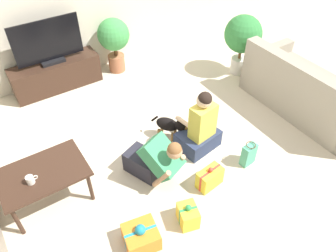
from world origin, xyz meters
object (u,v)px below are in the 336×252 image
object	(u,v)px
tv	(48,44)
potted_plant_corner_right	(243,36)
sofa_right	(309,93)
person_kneeling	(155,160)
gift_box_a	(188,215)
potted_plant_back_right	(114,38)
gift_box_c	(210,178)
person_sitting	(200,129)
gift_bag_a	(249,154)
gift_box_b	(141,237)
mug	(30,180)
dog	(171,125)
tv_console	(57,75)
coffee_table	(43,176)

from	to	relation	value
tv	potted_plant_corner_right	world-z (taller)	tv
sofa_right	person_kneeling	distance (m)	2.57
person_kneeling	gift_box_a	bearing A→B (deg)	-113.78
potted_plant_back_right	gift_box_c	bearing A→B (deg)	-94.37
person_kneeling	person_sitting	xyz separation A→B (m)	(0.76, 0.12, 0.01)
potted_plant_back_right	gift_bag_a	distance (m)	2.93
potted_plant_corner_right	gift_box_b	xyz separation A→B (m)	(-2.99, -1.88, -0.56)
potted_plant_corner_right	person_sitting	distance (m)	2.03
sofa_right	tv	world-z (taller)	tv
gift_box_b	tv	bearing A→B (deg)	85.85
potted_plant_corner_right	sofa_right	bearing A→B (deg)	-83.83
mug	sofa_right	bearing A→B (deg)	-5.96
dog	gift_bag_a	bearing A→B (deg)	-93.81
tv	dog	world-z (taller)	tv
tv	mug	size ratio (longest dim) A/B	8.55
sofa_right	tv_console	world-z (taller)	sofa_right
person_sitting	gift_box_b	size ratio (longest dim) A/B	2.37
sofa_right	person_kneeling	world-z (taller)	sofa_right
gift_box_b	gift_box_c	distance (m)	1.07
tv	gift_box_b	xyz separation A→B (m)	(-0.23, -3.13, -0.66)
gift_box_b	mug	size ratio (longest dim) A/B	3.22
gift_box_a	gift_box_c	bearing A→B (deg)	28.05
tv	person_kneeling	xyz separation A→B (m)	(0.34, -2.48, -0.47)
sofa_right	person_sitting	distance (m)	1.83
tv_console	potted_plant_back_right	size ratio (longest dim) A/B	1.47
person_sitting	gift_box_a	bearing A→B (deg)	38.03
tv_console	tv	xyz separation A→B (m)	(0.00, -0.00, 0.54)
tv	mug	xyz separation A→B (m)	(-0.95, -2.18, -0.26)
sofa_right	tv_console	distance (m)	3.89
tv	potted_plant_back_right	distance (m)	1.06
person_sitting	gift_box_c	distance (m)	0.67
dog	gift_box_a	size ratio (longest dim) A/B	1.51
sofa_right	coffee_table	world-z (taller)	sofa_right
potted_plant_back_right	gift_box_c	size ratio (longest dim) A/B	2.82
sofa_right	gift_box_b	xyz separation A→B (m)	(-3.14, -0.55, -0.19)
potted_plant_back_right	dog	world-z (taller)	potted_plant_back_right
coffee_table	gift_box_a	world-z (taller)	coffee_table
sofa_right	tv	distance (m)	3.92
coffee_table	gift_box_c	distance (m)	1.86
sofa_right	tv	size ratio (longest dim) A/B	1.91
dog	mug	world-z (taller)	mug
person_kneeling	mug	distance (m)	1.34
sofa_right	person_kneeling	bearing A→B (deg)	87.53
gift_bag_a	mug	world-z (taller)	mug
tv	gift_bag_a	world-z (taller)	tv
potted_plant_corner_right	person_sitting	bearing A→B (deg)	-146.82
tv_console	gift_box_a	xyz separation A→B (m)	(0.31, -3.20, -0.12)
potted_plant_back_right	gift_box_b	size ratio (longest dim) A/B	2.44
person_kneeling	dog	world-z (taller)	person_kneeling
tv	person_sitting	xyz separation A→B (m)	(1.10, -2.35, -0.46)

